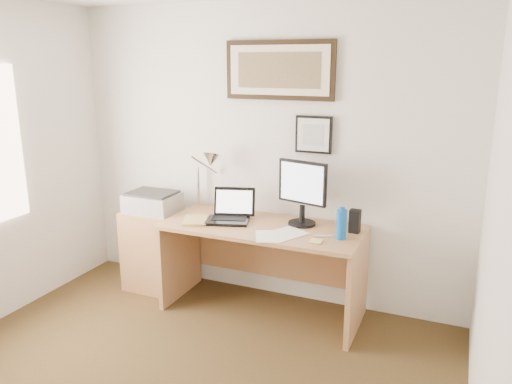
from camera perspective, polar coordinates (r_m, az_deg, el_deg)
The scene contains 18 objects.
wall_back at distance 4.25m, azimuth 0.78°, elevation 4.28°, with size 3.50×0.02×2.50m, color silver.
wall_right at distance 2.03m, azimuth 26.28°, elevation -9.16°, with size 0.02×4.00×2.50m, color silver.
side_cabinet at distance 4.64m, azimuth -11.42°, elevation -6.46°, with size 0.50×0.40×0.73m, color #A67145.
water_bottle at distance 3.71m, azimuth 9.74°, elevation -3.68°, with size 0.08×0.08×0.22m, color #0E57B7.
bottle_cap at distance 3.68m, azimuth 9.82°, elevation -1.89°, with size 0.04×0.04×0.02m, color #0E57B7.
speaker at distance 3.87m, azimuth 11.23°, elevation -3.29°, with size 0.08×0.07×0.18m, color black.
paper_sheet_a at distance 3.75m, azimuth 1.45°, elevation -5.06°, with size 0.19×0.27×0.00m, color white.
paper_sheet_b at distance 3.79m, azimuth 3.20°, elevation -4.83°, with size 0.23×0.33×0.00m, color white.
sticky_pad at distance 3.65m, azimuth 6.86°, elevation -5.59°, with size 0.09×0.09×0.01m, color #F9D976.
marker_pen at distance 3.76m, azimuth 7.68°, elevation -5.00°, with size 0.02×0.02×0.14m, color silver.
book at distance 4.12m, azimuth -8.26°, elevation -3.23°, with size 0.19×0.26×0.02m, color tan.
desk at distance 4.14m, azimuth 1.18°, elevation -6.59°, with size 1.60×0.70×0.75m.
laptop at distance 4.10m, azimuth -2.97°, elevation -2.50°, with size 0.40×0.38×0.26m.
lcd_monitor at distance 3.94m, azimuth 5.31°, elevation 0.26°, with size 0.42×0.22×0.52m.
printer at distance 4.49m, azimuth -11.73°, elevation -1.11°, with size 0.44×0.34×0.18m.
desk_lamp at distance 4.26m, azimuth -5.28°, elevation 3.41°, with size 0.29×0.27×0.53m.
picture_large at distance 4.10m, azimuth 2.66°, elevation 13.74°, with size 0.92×0.04×0.47m.
picture_small at distance 4.04m, azimuth 6.59°, elevation 6.53°, with size 0.30×0.03×0.30m.
Camera 1 is at (1.58, -1.87, 2.02)m, focal length 35.00 mm.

